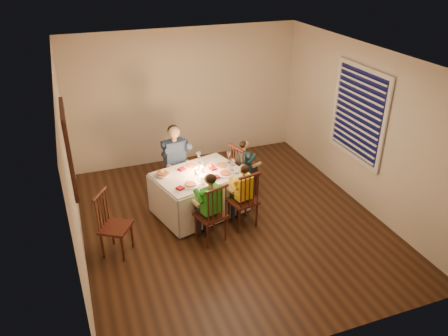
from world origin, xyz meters
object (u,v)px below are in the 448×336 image
object	(u,v)px
dining_table	(199,185)
chair_end	(244,194)
chair_adult	(178,193)
adult	(178,193)
serving_bowl	(162,175)
chair_near_right	(242,224)
child_green	(211,239)
chair_extra	(119,252)
chair_near_left	(211,239)
child_yellow	(242,224)
child_teal	(244,194)

from	to	relation	value
dining_table	chair_end	size ratio (longest dim) A/B	1.63
chair_adult	chair_end	bearing A→B (deg)	-30.33
adult	serving_bowl	xyz separation A→B (m)	(-0.37, -0.61, 0.74)
adult	chair_adult	bearing A→B (deg)	0.00
chair_near_right	adult	bearing A→B (deg)	-72.39
chair_adult	serving_bowl	world-z (taller)	serving_bowl
adult	child_green	distance (m)	1.50
chair_adult	chair_extra	size ratio (longest dim) A/B	0.99
chair_near_left	serving_bowl	distance (m)	1.25
chair_adult	serving_bowl	xyz separation A→B (m)	(-0.37, -0.61, 0.74)
chair_extra	child_yellow	distance (m)	1.93
chair_near_left	child_green	distance (m)	0.00
chair_near_left	child_green	size ratio (longest dim) A/B	0.87
chair_near_right	child_green	distance (m)	0.62
chair_adult	child_yellow	world-z (taller)	child_yellow
chair_near_right	child_teal	size ratio (longest dim) A/B	0.94
chair_end	adult	size ratio (longest dim) A/B	0.76
chair_adult	adult	size ratio (longest dim) A/B	0.76
chair_near_left	chair_extra	xyz separation A→B (m)	(-1.34, 0.16, 0.00)
chair_end	serving_bowl	world-z (taller)	serving_bowl
chair_adult	child_green	size ratio (longest dim) A/B	0.87
chair_near_left	chair_near_right	world-z (taller)	same
chair_extra	child_teal	world-z (taller)	child_teal
chair_adult	child_yellow	bearing A→B (deg)	-68.88
chair_near_left	child_teal	size ratio (longest dim) A/B	0.94
chair_end	child_yellow	size ratio (longest dim) A/B	0.92
chair_near_right	adult	distance (m)	1.48
serving_bowl	child_green	bearing A→B (deg)	-61.14
child_green	child_teal	world-z (taller)	child_green
chair_adult	chair_near_left	bearing A→B (deg)	-92.95
chair_near_left	chair_end	distance (m)	1.42
chair_near_right	child_teal	xyz separation A→B (m)	(0.37, 0.84, 0.00)
chair_end	adult	bearing A→B (deg)	50.40
chair_extra	child_green	size ratio (longest dim) A/B	0.87
child_yellow	child_teal	size ratio (longest dim) A/B	1.02
chair_adult	child_yellow	distance (m)	1.48
child_yellow	chair_extra	bearing A→B (deg)	-10.08
chair_end	adult	distance (m)	1.17
adult	child_teal	bearing A→B (deg)	-30.33
dining_table	chair_adult	size ratio (longest dim) A/B	1.63
dining_table	child_teal	size ratio (longest dim) A/B	1.53
chair_end	child_green	bearing A→B (deg)	120.44
chair_extra	child_yellow	bearing A→B (deg)	-56.41
chair_end	child_green	distance (m)	1.42
chair_extra	child_teal	distance (m)	2.46
serving_bowl	child_teal	bearing A→B (deg)	6.12
chair_adult	chair_end	xyz separation A→B (m)	(1.08, -0.45, 0.00)
chair_adult	chair_extra	distance (m)	1.80
serving_bowl	chair_end	bearing A→B (deg)	6.12
chair_near_right	serving_bowl	size ratio (longest dim) A/B	4.38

